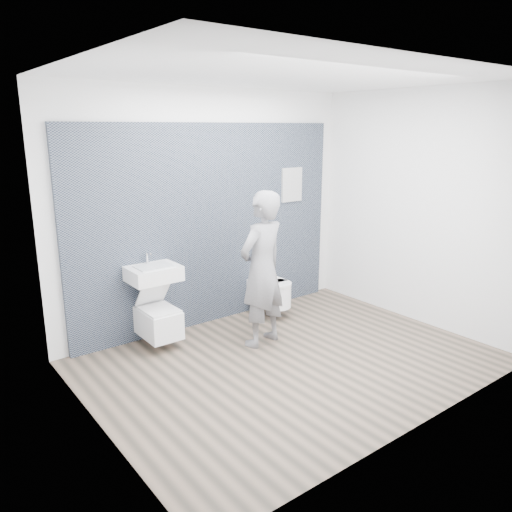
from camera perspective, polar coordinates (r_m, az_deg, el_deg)
ground at (r=5.29m, az=4.04°, el=-11.86°), size 4.00×4.00×0.00m
room_shell at (r=4.78m, az=4.41°, el=7.16°), size 4.00×4.00×4.00m
tile_wall at (r=6.37m, az=-4.80°, el=-7.17°), size 3.60×0.06×2.40m
washbasin at (r=5.50m, az=-11.62°, el=-1.93°), size 0.54×0.40×0.41m
toilet_square at (r=5.62m, az=-11.10°, el=-7.25°), size 0.36×0.52×0.63m
toilet_rounded at (r=6.38m, az=1.80°, el=-4.17°), size 0.35×0.60×0.32m
info_placard at (r=7.03m, az=3.88°, el=-5.03°), size 0.33×0.03×0.44m
visitor at (r=5.39m, az=0.68°, el=-1.55°), size 0.70×0.53×1.71m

